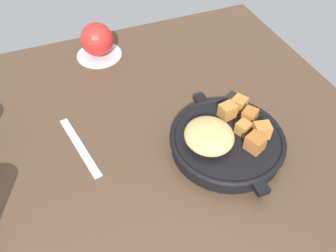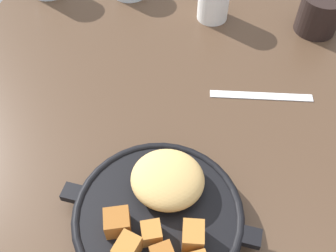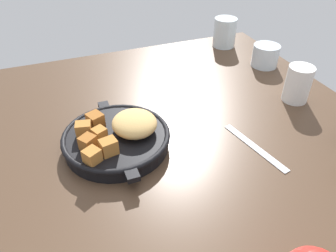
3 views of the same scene
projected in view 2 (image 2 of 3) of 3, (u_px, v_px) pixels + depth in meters
ground_plane at (190, 150)px, 61.35cm from camera, size 98.43×93.67×2.40cm
cast_iron_skillet at (159, 213)px, 50.65cm from camera, size 27.05×22.75×7.06cm
butter_knife at (261, 96)px, 66.88cm from camera, size 17.87×5.08×0.36cm
coffee_mug_dark at (319, 14)px, 75.56cm from camera, size 8.30×8.30×7.63cm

